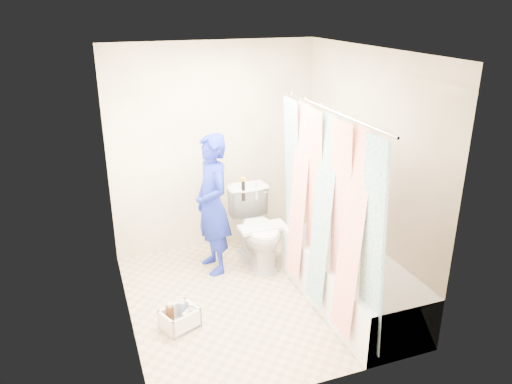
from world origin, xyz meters
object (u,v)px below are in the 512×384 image
object	(u,v)px
plumber	(212,205)
toilet	(258,228)
bathtub	(351,280)
cleaning_caddy	(181,319)

from	to	relation	value
plumber	toilet	bearing A→B (deg)	80.76
bathtub	toilet	world-z (taller)	toilet
toilet	plumber	bearing A→B (deg)	176.69
bathtub	toilet	xyz separation A→B (m)	(-0.55, 1.10, 0.15)
bathtub	cleaning_caddy	size ratio (longest dim) A/B	4.56
bathtub	cleaning_caddy	bearing A→B (deg)	173.06
toilet	cleaning_caddy	bearing A→B (deg)	-140.81
toilet	cleaning_caddy	distance (m)	1.45
bathtub	cleaning_caddy	world-z (taller)	bathtub
toilet	plumber	distance (m)	0.62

